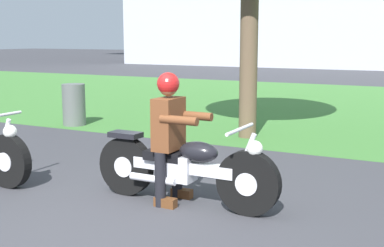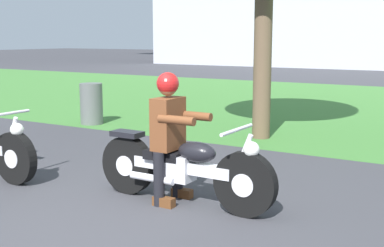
{
  "view_description": "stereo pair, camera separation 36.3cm",
  "coord_description": "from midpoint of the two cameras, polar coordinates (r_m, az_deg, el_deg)",
  "views": [
    {
      "loc": [
        2.8,
        -3.53,
        1.77
      ],
      "look_at": [
        0.32,
        1.28,
        0.85
      ],
      "focal_mm": 47.3,
      "sensor_mm": 36.0,
      "label": 1
    },
    {
      "loc": [
        3.12,
        -3.36,
        1.77
      ],
      "look_at": [
        0.32,
        1.28,
        0.85
      ],
      "focal_mm": 47.3,
      "sensor_mm": 36.0,
      "label": 2
    }
  ],
  "objects": [
    {
      "name": "grass_verge",
      "position": [
        13.88,
        18.52,
        1.83
      ],
      "size": [
        60.0,
        12.0,
        0.01
      ],
      "primitive_type": "cube",
      "color": "#3D7533",
      "rests_on": "ground"
    },
    {
      "name": "rider_lead",
      "position": [
        5.41,
        -0.63,
        -0.42
      ],
      "size": [
        0.55,
        0.48,
        1.41
      ],
      "rotation": [
        0.0,
        0.0,
        -0.01
      ],
      "color": "black",
      "rests_on": "ground"
    },
    {
      "name": "trash_can",
      "position": [
        10.62,
        -10.32,
        2.2
      ],
      "size": [
        0.46,
        0.46,
        0.85
      ],
      "primitive_type": "cylinder",
      "color": "#595E5B",
      "rests_on": "ground"
    },
    {
      "name": "motorcycle_lead",
      "position": [
        5.41,
        0.87,
        -5.01
      ],
      "size": [
        2.15,
        0.66,
        0.89
      ],
      "rotation": [
        0.0,
        0.0,
        -0.01
      ],
      "color": "black",
      "rests_on": "ground"
    },
    {
      "name": "ground",
      "position": [
        4.88,
        -9.13,
        -11.77
      ],
      "size": [
        120.0,
        120.0,
        0.0
      ],
      "primitive_type": "plane",
      "color": "#38383D"
    }
  ]
}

